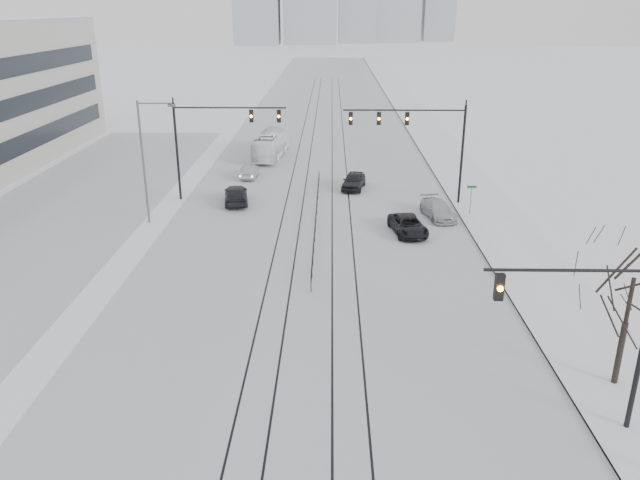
# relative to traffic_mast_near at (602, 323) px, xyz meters

# --- Properties ---
(road) EXTENTS (22.00, 260.00, 0.02)m
(road) POSITION_rel_traffic_mast_near_xyz_m (-10.79, 54.00, -4.55)
(road) COLOR silver
(road) RESTS_ON ground
(sidewalk_east) EXTENTS (5.00, 260.00, 0.16)m
(sidewalk_east) POSITION_rel_traffic_mast_near_xyz_m (2.71, 54.00, -4.48)
(sidewalk_east) COLOR white
(sidewalk_east) RESTS_ON ground
(curb) EXTENTS (0.10, 260.00, 0.12)m
(curb) POSITION_rel_traffic_mast_near_xyz_m (0.26, 54.00, -4.50)
(curb) COLOR gray
(curb) RESTS_ON ground
(parking_strip) EXTENTS (14.00, 60.00, 0.03)m
(parking_strip) POSITION_rel_traffic_mast_near_xyz_m (-30.79, 29.00, -4.55)
(parking_strip) COLOR silver
(parking_strip) RESTS_ON ground
(tram_rails) EXTENTS (5.30, 180.00, 0.01)m
(tram_rails) POSITION_rel_traffic_mast_near_xyz_m (-10.79, 34.00, -4.54)
(tram_rails) COLOR black
(tram_rails) RESTS_ON ground
(traffic_mast_near) EXTENTS (6.10, 0.37, 7.00)m
(traffic_mast_near) POSITION_rel_traffic_mast_near_xyz_m (0.00, 0.00, 0.00)
(traffic_mast_near) COLOR black
(traffic_mast_near) RESTS_ON ground
(traffic_mast_ne) EXTENTS (9.60, 0.37, 8.00)m
(traffic_mast_ne) POSITION_rel_traffic_mast_near_xyz_m (-2.64, 29.00, 1.20)
(traffic_mast_ne) COLOR black
(traffic_mast_ne) RESTS_ON ground
(traffic_mast_nw) EXTENTS (9.10, 0.37, 8.00)m
(traffic_mast_nw) POSITION_rel_traffic_mast_near_xyz_m (-19.31, 30.00, 1.01)
(traffic_mast_nw) COLOR black
(traffic_mast_nw) RESTS_ON ground
(street_light_west) EXTENTS (2.73, 0.25, 9.00)m
(street_light_west) POSITION_rel_traffic_mast_near_xyz_m (-22.99, 24.00, 0.65)
(street_light_west) COLOR #595B60
(street_light_west) RESTS_ON ground
(bare_tree) EXTENTS (4.40, 4.40, 6.10)m
(bare_tree) POSITION_rel_traffic_mast_near_xyz_m (2.41, 3.00, -0.07)
(bare_tree) COLOR black
(bare_tree) RESTS_ON ground
(median_fence) EXTENTS (0.06, 24.00, 1.00)m
(median_fence) POSITION_rel_traffic_mast_near_xyz_m (-10.79, 24.00, -4.04)
(median_fence) COLOR black
(median_fence) RESTS_ON ground
(street_sign) EXTENTS (0.70, 0.06, 2.40)m
(street_sign) POSITION_rel_traffic_mast_near_xyz_m (1.01, 26.00, -2.96)
(street_sign) COLOR #595B60
(street_sign) RESTS_ON ground
(sedan_sb_inner) EXTENTS (2.53, 4.85, 1.57)m
(sedan_sb_inner) POSITION_rel_traffic_mast_near_xyz_m (-17.44, 28.84, -3.78)
(sedan_sb_inner) COLOR black
(sedan_sb_inner) RESTS_ON ground
(sedan_sb_outer) EXTENTS (1.45, 3.76, 1.22)m
(sedan_sb_outer) POSITION_rel_traffic_mast_near_xyz_m (-17.33, 37.02, -3.95)
(sedan_sb_outer) COLOR gray
(sedan_sb_outer) RESTS_ON ground
(sedan_nb_front) EXTENTS (2.78, 4.78, 1.25)m
(sedan_nb_front) POSITION_rel_traffic_mast_near_xyz_m (-4.23, 21.82, -3.94)
(sedan_nb_front) COLOR black
(sedan_nb_front) RESTS_ON ground
(sedan_nb_right) EXTENTS (2.66, 4.73, 1.29)m
(sedan_nb_right) POSITION_rel_traffic_mast_near_xyz_m (-1.54, 25.42, -3.92)
(sedan_nb_right) COLOR #B7BAC0
(sedan_nb_right) RESTS_ON ground
(sedan_nb_far) EXTENTS (2.53, 4.54, 1.46)m
(sedan_nb_far) POSITION_rel_traffic_mast_near_xyz_m (-7.69, 33.41, -3.83)
(sedan_nb_far) COLOR black
(sedan_nb_far) RESTS_ON ground
(box_truck) EXTENTS (3.27, 9.84, 2.69)m
(box_truck) POSITION_rel_traffic_mast_near_xyz_m (-16.10, 45.61, -3.22)
(box_truck) COLOR white
(box_truck) RESTS_ON ground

